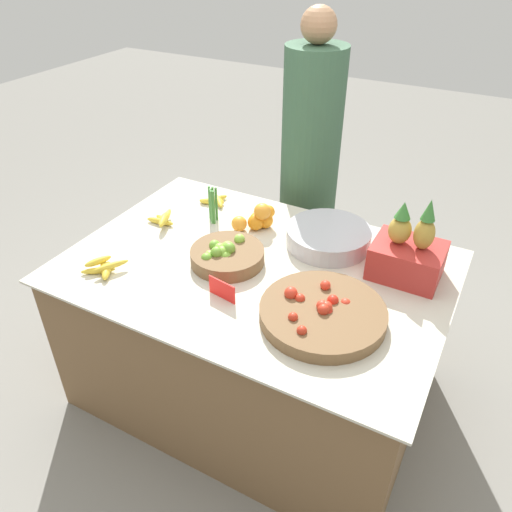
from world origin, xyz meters
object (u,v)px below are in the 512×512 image
at_px(produce_crate, 408,254).
at_px(metal_bowl, 328,237).
at_px(price_sign, 222,290).
at_px(vendor_person, 309,181).
at_px(tomato_basket, 322,313).
at_px(lime_bowl, 226,255).

bearing_deg(produce_crate, metal_bowl, 170.04).
distance_m(price_sign, vendor_person, 1.13).
bearing_deg(price_sign, tomato_basket, 19.94).
xyz_separation_m(metal_bowl, vendor_person, (-0.34, 0.56, -0.03)).
xyz_separation_m(price_sign, vendor_person, (-0.11, 1.12, -0.03)).
bearing_deg(produce_crate, vendor_person, 138.73).
height_order(price_sign, produce_crate, produce_crate).
bearing_deg(lime_bowl, price_sign, -62.45).
bearing_deg(metal_bowl, vendor_person, 121.20).
xyz_separation_m(tomato_basket, metal_bowl, (-0.17, 0.49, 0.01)).
relative_size(price_sign, produce_crate, 0.35).
relative_size(tomato_basket, price_sign, 3.66).
bearing_deg(price_sign, vendor_person, 105.36).
bearing_deg(metal_bowl, price_sign, -111.71).
bearing_deg(vendor_person, price_sign, -84.29).
distance_m(tomato_basket, vendor_person, 1.17).
height_order(lime_bowl, tomato_basket, lime_bowl).
xyz_separation_m(lime_bowl, metal_bowl, (0.34, 0.34, 0.01)).
bearing_deg(metal_bowl, tomato_basket, -70.76).
distance_m(price_sign, produce_crate, 0.78).
relative_size(tomato_basket, metal_bowl, 1.24).
xyz_separation_m(tomato_basket, price_sign, (-0.40, -0.07, 0.01)).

